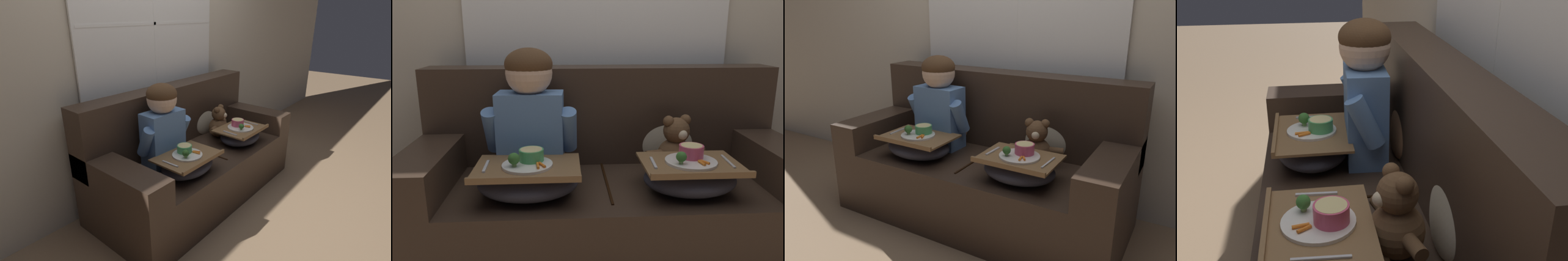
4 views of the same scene
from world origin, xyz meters
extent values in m
plane|color=#8E7051|center=(0.00, 0.00, 0.00)|extent=(14.00, 14.00, 0.00)
cube|color=beige|center=(0.00, 0.54, 1.30)|extent=(8.00, 0.05, 2.60)
cube|color=white|center=(0.00, 0.50, 1.49)|extent=(1.55, 0.02, 1.26)
cube|color=black|center=(0.00, 0.50, 1.49)|extent=(1.50, 0.01, 1.21)
cube|color=white|center=(0.00, 0.49, 1.49)|extent=(0.02, 0.02, 1.21)
cube|color=white|center=(0.00, 0.49, 1.49)|extent=(1.50, 0.02, 0.02)
cube|color=#38281E|center=(0.00, 0.00, 0.22)|extent=(1.93, 0.84, 0.44)
cube|color=#38281E|center=(0.00, 0.31, 0.71)|extent=(1.93, 0.22, 0.54)
cube|color=#38281E|center=(-0.85, 0.00, 0.54)|extent=(0.22, 0.84, 0.19)
cube|color=#38281E|center=(0.85, 0.00, 0.54)|extent=(0.22, 0.84, 0.19)
cube|color=black|center=(0.00, -0.02, 0.45)|extent=(0.01, 0.58, 0.01)
ellipsoid|color=#B2754C|center=(-0.37, 0.24, 0.61)|extent=(0.35, 0.17, 0.36)
ellipsoid|color=#C1B293|center=(0.37, 0.24, 0.61)|extent=(0.36, 0.17, 0.37)
cube|color=#5B84BC|center=(-0.37, 0.05, 0.66)|extent=(0.33, 0.19, 0.44)
sphere|color=beige|center=(-0.37, 0.05, 0.98)|extent=(0.23, 0.23, 0.23)
ellipsoid|color=#4C331E|center=(-0.37, 0.05, 1.02)|extent=(0.23, 0.23, 0.16)
cylinder|color=#5B84BC|center=(-0.56, 0.04, 0.69)|extent=(0.09, 0.18, 0.24)
cylinder|color=#5B84BC|center=(-0.19, 0.03, 0.69)|extent=(0.09, 0.18, 0.24)
sphere|color=brown|center=(0.37, 0.05, 0.54)|extent=(0.19, 0.19, 0.19)
sphere|color=brown|center=(0.37, 0.05, 0.67)|extent=(0.14, 0.14, 0.14)
sphere|color=brown|center=(0.32, 0.04, 0.73)|extent=(0.06, 0.06, 0.06)
sphere|color=brown|center=(0.42, 0.06, 0.73)|extent=(0.06, 0.06, 0.06)
sphere|color=beige|center=(0.39, -0.01, 0.67)|extent=(0.05, 0.05, 0.05)
sphere|color=black|center=(0.39, -0.02, 0.67)|extent=(0.02, 0.02, 0.02)
cylinder|color=brown|center=(0.26, 0.02, 0.56)|extent=(0.10, 0.07, 0.05)
cylinder|color=brown|center=(0.49, 0.08, 0.56)|extent=(0.10, 0.07, 0.05)
cylinder|color=brown|center=(0.35, -0.05, 0.47)|extent=(0.07, 0.09, 0.05)
cylinder|color=brown|center=(0.44, -0.03, 0.47)|extent=(0.07, 0.09, 0.05)
ellipsoid|color=#2D2D38|center=(-0.37, -0.20, 0.51)|extent=(0.45, 0.33, 0.13)
cube|color=brown|center=(-0.37, -0.20, 0.58)|extent=(0.47, 0.34, 0.01)
cube|color=brown|center=(-0.37, -0.36, 0.60)|extent=(0.47, 0.02, 0.02)
cylinder|color=white|center=(-0.37, -0.20, 0.59)|extent=(0.23, 0.23, 0.01)
cylinder|color=#4CAD60|center=(-0.36, -0.15, 0.63)|extent=(0.11, 0.11, 0.05)
cylinder|color=#E5D189|center=(-0.36, -0.15, 0.65)|extent=(0.10, 0.10, 0.01)
sphere|color=#38702D|center=(-0.43, -0.23, 0.64)|extent=(0.05, 0.05, 0.05)
cylinder|color=#7A9E56|center=(-0.43, -0.23, 0.61)|extent=(0.02, 0.02, 0.02)
cylinder|color=orange|center=(-0.32, -0.24, 0.61)|extent=(0.02, 0.06, 0.01)
cylinder|color=orange|center=(-0.30, -0.23, 0.61)|extent=(0.04, 0.06, 0.01)
cube|color=silver|center=(-0.56, -0.20, 0.59)|extent=(0.02, 0.14, 0.01)
ellipsoid|color=#2D2D38|center=(0.37, -0.20, 0.51)|extent=(0.43, 0.33, 0.13)
cube|color=brown|center=(0.37, -0.20, 0.58)|extent=(0.45, 0.34, 0.01)
cube|color=brown|center=(0.37, -0.36, 0.60)|extent=(0.45, 0.02, 0.02)
cylinder|color=white|center=(0.37, -0.20, 0.59)|extent=(0.24, 0.24, 0.01)
cylinder|color=#D64C70|center=(0.38, -0.16, 0.63)|extent=(0.11, 0.11, 0.06)
cylinder|color=#E5D189|center=(0.38, -0.16, 0.65)|extent=(0.10, 0.10, 0.01)
sphere|color=#38702D|center=(0.31, -0.24, 0.63)|extent=(0.05, 0.05, 0.05)
cylinder|color=#7A9E56|center=(0.31, -0.24, 0.61)|extent=(0.02, 0.02, 0.02)
cylinder|color=orange|center=(0.40, -0.25, 0.61)|extent=(0.02, 0.05, 0.01)
cylinder|color=orange|center=(0.42, -0.24, 0.61)|extent=(0.04, 0.05, 0.01)
cube|color=silver|center=(0.20, -0.20, 0.59)|extent=(0.02, 0.14, 0.01)
cube|color=silver|center=(0.55, -0.20, 0.59)|extent=(0.02, 0.17, 0.01)
camera|label=1|loc=(-1.91, -1.54, 1.58)|focal=28.00mm
camera|label=2|loc=(-0.20, -1.81, 1.18)|focal=35.00mm
camera|label=3|loc=(1.22, -2.05, 1.40)|focal=35.00mm
camera|label=4|loc=(1.58, -0.21, 1.40)|focal=42.00mm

